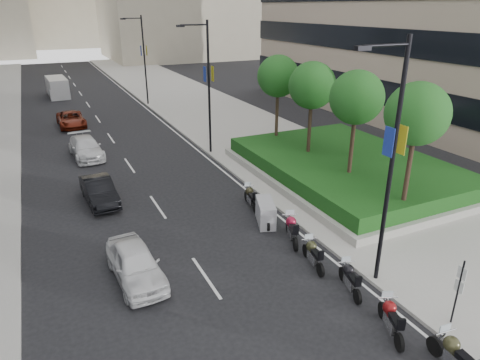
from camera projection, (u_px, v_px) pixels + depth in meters
ground at (294, 331)px, 13.87m from camera, size 160.00×160.00×0.00m
sidewalk_right at (210, 112)px, 42.52m from camera, size 10.00×100.00×0.15m
lane_edge at (158, 118)px, 40.44m from camera, size 0.12×100.00×0.01m
lane_centre at (101, 124)px, 38.37m from camera, size 0.12×100.00×0.01m
planter at (346, 173)px, 26.08m from camera, size 10.00×14.00×0.40m
hedge at (347, 164)px, 25.86m from camera, size 9.40×13.40×0.80m
tree_0 at (417, 114)px, 18.56m from camera, size 2.80×2.80×6.30m
tree_1 at (357, 98)px, 21.90m from camera, size 2.80×2.80×6.30m
tree_2 at (312, 86)px, 25.25m from camera, size 2.80×2.80×6.30m
tree_3 at (278, 77)px, 28.60m from camera, size 2.80×2.80×6.30m
lamp_post_0 at (389, 157)px, 14.45m from camera, size 2.34×0.45×9.00m
lamp_post_1 at (207, 82)px, 28.67m from camera, size 2.34×0.45×9.00m
lamp_post_2 at (143, 56)px, 43.73m from camera, size 2.34×0.45×9.00m
parking_sign at (458, 289)px, 13.56m from camera, size 0.06×0.32×2.50m
motorcycle_0 at (456, 357)px, 12.08m from camera, size 0.73×2.19×1.09m
motorcycle_1 at (391, 318)px, 13.63m from camera, size 0.98×1.93×1.02m
motorcycle_2 at (350, 278)px, 15.66m from camera, size 0.79×1.91×0.98m
motorcycle_3 at (313, 254)px, 17.19m from camera, size 0.68×1.99×1.00m
motorcycle_4 at (292, 229)px, 19.00m from camera, size 0.97×2.09×1.09m
motorcycle_5 at (266, 213)px, 20.58m from camera, size 1.35×2.01×1.13m
motorcycle_6 at (251, 197)px, 22.34m from camera, size 0.66×1.99×0.99m
car_a at (135, 264)px, 16.26m from camera, size 1.86×4.14×1.38m
car_b at (99, 191)px, 22.76m from camera, size 1.65×4.09×1.32m
car_c at (86, 148)px, 29.69m from camera, size 2.19×4.78×1.36m
car_d at (71, 119)px, 37.26m from camera, size 2.27×4.71×1.29m
delivery_van at (58, 88)px, 49.37m from camera, size 2.24×5.28×2.18m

